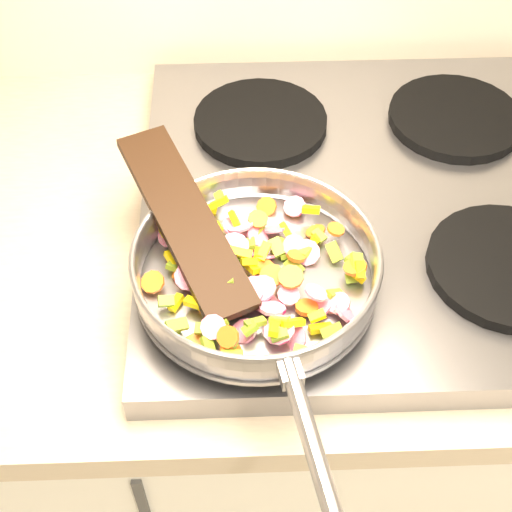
{
  "coord_description": "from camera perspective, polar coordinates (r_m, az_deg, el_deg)",
  "views": [
    {
      "loc": [
        -0.88,
        0.99,
        1.59
      ],
      "look_at": [
        -0.86,
        1.51,
        1.0
      ],
      "focal_mm": 50.0,
      "sensor_mm": 36.0,
      "label": 1
    }
  ],
  "objects": [
    {
      "name": "saute_pan",
      "position": [
        0.79,
        0.05,
        -0.94
      ],
      "size": [
        0.31,
        0.48,
        0.05
      ],
      "rotation": [
        0.0,
        0.0,
        0.19
      ],
      "color": "#9E9EA5",
      "rests_on": "grate_fl"
    },
    {
      "name": "cooktop",
      "position": [
        0.96,
        9.08,
        4.25
      ],
      "size": [
        0.6,
        0.6,
        0.04
      ],
      "primitive_type": "cube",
      "color": "#939399",
      "rests_on": "counter_top"
    },
    {
      "name": "wooden_spatula",
      "position": [
        0.82,
        -5.73,
        2.96
      ],
      "size": [
        0.17,
        0.27,
        0.06
      ],
      "primitive_type": "cube",
      "rotation": [
        0.0,
        -0.18,
        2.0
      ],
      "color": "black",
      "rests_on": "saute_pan"
    },
    {
      "name": "grate_bl",
      "position": [
        1.03,
        0.36,
        10.67
      ],
      "size": [
        0.19,
        0.19,
        0.02
      ],
      "primitive_type": "cylinder",
      "color": "black",
      "rests_on": "cooktop"
    },
    {
      "name": "grate_fl",
      "position": [
        0.83,
        1.14,
        -1.34
      ],
      "size": [
        0.19,
        0.19,
        0.02
      ],
      "primitive_type": "cylinder",
      "color": "black",
      "rests_on": "cooktop"
    },
    {
      "name": "vegetable_heap",
      "position": [
        0.79,
        -0.13,
        -1.47
      ],
      "size": [
        0.26,
        0.25,
        0.05
      ],
      "color": "orange",
      "rests_on": "saute_pan"
    },
    {
      "name": "grate_br",
      "position": [
        1.08,
        15.65,
        10.62
      ],
      "size": [
        0.19,
        0.19,
        0.02
      ],
      "primitive_type": "cylinder",
      "color": "black",
      "rests_on": "cooktop"
    },
    {
      "name": "grate_fr",
      "position": [
        0.89,
        19.49,
        -0.76
      ],
      "size": [
        0.19,
        0.19,
        0.02
      ],
      "primitive_type": "cylinder",
      "color": "black",
      "rests_on": "cooktop"
    }
  ]
}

